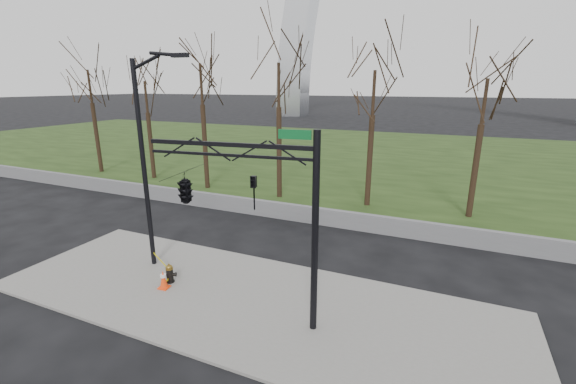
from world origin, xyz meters
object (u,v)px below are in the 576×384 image
at_px(street_light, 147,152).
at_px(traffic_cone, 163,279).
at_px(fire_hydrant, 170,274).
at_px(traffic_signal_mast, 208,189).

bearing_deg(street_light, traffic_cone, -45.81).
distance_m(fire_hydrant, traffic_signal_mast, 4.56).
distance_m(traffic_cone, traffic_signal_mast, 4.46).
bearing_deg(traffic_cone, traffic_signal_mast, -9.30).
xyz_separation_m(fire_hydrant, traffic_signal_mast, (2.52, -0.82, 3.71)).
bearing_deg(traffic_cone, fire_hydrant, 98.88).
distance_m(street_light, traffic_signal_mast, 4.36).
relative_size(street_light, traffic_signal_mast, 1.37).
height_order(fire_hydrant, street_light, street_light).
xyz_separation_m(fire_hydrant, street_light, (-1.42, 0.95, 4.25)).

